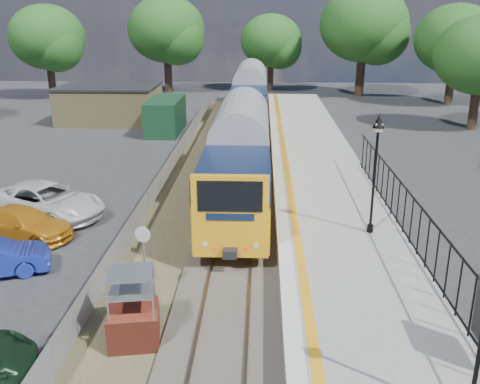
# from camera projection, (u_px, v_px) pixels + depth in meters

# --- Properties ---
(ground) EXTENTS (120.00, 120.00, 0.00)m
(ground) POSITION_uv_depth(u_px,v_px,m) (223.00, 338.00, 15.55)
(ground) COLOR #2D2D30
(ground) RESTS_ON ground
(track_bed) EXTENTS (5.90, 80.00, 0.29)m
(track_bed) POSITION_uv_depth(u_px,v_px,m) (228.00, 215.00, 24.70)
(track_bed) COLOR #473F38
(track_bed) RESTS_ON ground
(platform) EXTENTS (5.00, 70.00, 0.90)m
(platform) POSITION_uv_depth(u_px,v_px,m) (334.00, 223.00, 22.82)
(platform) COLOR gray
(platform) RESTS_ON ground
(platform_edge) EXTENTS (0.90, 70.00, 0.01)m
(platform_edge) POSITION_uv_depth(u_px,v_px,m) (286.00, 212.00, 22.75)
(platform_edge) COLOR silver
(platform_edge) RESTS_ON platform
(victorian_lamp_north) EXTENTS (0.44, 0.44, 4.60)m
(victorian_lamp_north) POSITION_uv_depth(u_px,v_px,m) (377.00, 147.00, 19.65)
(victorian_lamp_north) COLOR black
(victorian_lamp_north) RESTS_ON platform
(palisade_fence) EXTENTS (0.12, 26.00, 2.00)m
(palisade_fence) POSITION_uv_depth(u_px,v_px,m) (434.00, 252.00, 16.83)
(palisade_fence) COLOR black
(palisade_fence) RESTS_ON platform
(wire_fence) EXTENTS (0.06, 52.00, 1.20)m
(wire_fence) POSITION_uv_depth(u_px,v_px,m) (157.00, 188.00, 26.89)
(wire_fence) COLOR #999EA3
(wire_fence) RESTS_ON ground
(outbuilding) EXTENTS (10.80, 10.10, 3.12)m
(outbuilding) POSITION_uv_depth(u_px,v_px,m) (120.00, 106.00, 45.05)
(outbuilding) COLOR #9F8C5A
(outbuilding) RESTS_ON ground
(tree_line) EXTENTS (56.80, 43.80, 11.88)m
(tree_line) POSITION_uv_depth(u_px,v_px,m) (266.00, 38.00, 53.16)
(tree_line) COLOR #332319
(tree_line) RESTS_ON ground
(train) EXTENTS (2.82, 40.83, 3.51)m
(train) POSITION_uv_depth(u_px,v_px,m) (247.00, 111.00, 37.82)
(train) COLOR #F6A515
(train) RESTS_ON ground
(brick_plinth) EXTENTS (1.63, 1.63, 2.28)m
(brick_plinth) POSITION_uv_depth(u_px,v_px,m) (133.00, 309.00, 14.99)
(brick_plinth) COLOR maroon
(brick_plinth) RESTS_ON ground
(speed_sign) EXTENTS (0.52, 0.16, 2.62)m
(speed_sign) POSITION_uv_depth(u_px,v_px,m) (144.00, 251.00, 17.01)
(speed_sign) COLOR #999EA3
(speed_sign) RESTS_ON ground
(car_yellow) EXTENTS (4.74, 3.12, 1.28)m
(car_yellow) POSITION_uv_depth(u_px,v_px,m) (23.00, 223.00, 22.27)
(car_yellow) COLOR #C77D17
(car_yellow) RESTS_ON ground
(car_white) EXTENTS (6.23, 4.64, 1.57)m
(car_white) POSITION_uv_depth(u_px,v_px,m) (46.00, 201.00, 24.47)
(car_white) COLOR silver
(car_white) RESTS_ON ground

